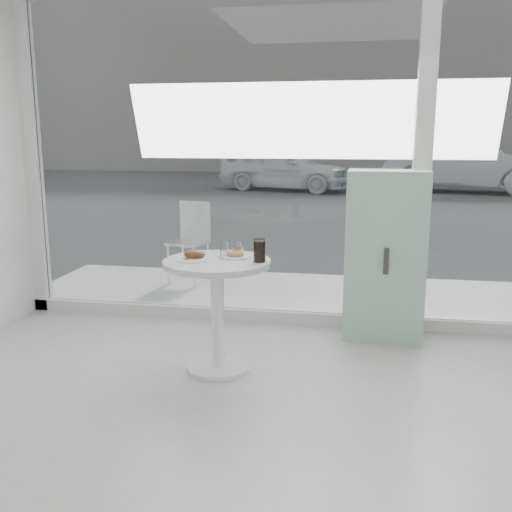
% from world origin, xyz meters
% --- Properties ---
extents(storefront, '(5.00, 0.14, 3.00)m').
position_xyz_m(storefront, '(0.07, 3.00, 1.71)').
color(storefront, silver).
rests_on(storefront, ground).
extents(main_table, '(0.72, 0.72, 0.77)m').
position_xyz_m(main_table, '(-0.50, 1.90, 0.55)').
color(main_table, white).
rests_on(main_table, ground).
extents(patio_deck, '(5.60, 1.60, 0.05)m').
position_xyz_m(patio_deck, '(0.00, 3.80, 0.03)').
color(patio_deck, white).
rests_on(patio_deck, ground).
extents(street, '(40.00, 24.00, 0.00)m').
position_xyz_m(street, '(0.00, 16.00, -0.00)').
color(street, '#373737').
rests_on(street, ground).
extents(far_building, '(40.00, 2.00, 8.00)m').
position_xyz_m(far_building, '(0.00, 25.00, 4.00)').
color(far_building, gray).
rests_on(far_building, ground).
extents(mint_cabinet, '(0.62, 0.44, 1.32)m').
position_xyz_m(mint_cabinet, '(0.64, 2.78, 0.66)').
color(mint_cabinet, '#87AD99').
rests_on(mint_cabinet, ground).
extents(patio_chair, '(0.43, 0.43, 0.84)m').
position_xyz_m(patio_chair, '(-1.33, 4.11, 0.53)').
color(patio_chair, white).
rests_on(patio_chair, patio_deck).
extents(car_white, '(4.21, 2.62, 1.34)m').
position_xyz_m(car_white, '(-1.71, 15.27, 0.67)').
color(car_white, white).
rests_on(car_white, street).
extents(car_silver, '(4.96, 2.76, 1.55)m').
position_xyz_m(car_silver, '(3.52, 15.63, 0.77)').
color(car_silver, '#A1A3A8').
rests_on(car_silver, street).
extents(plate_fritter, '(0.23, 0.23, 0.07)m').
position_xyz_m(plate_fritter, '(-0.64, 1.87, 0.80)').
color(plate_fritter, silver).
rests_on(plate_fritter, main_table).
extents(plate_donut, '(0.20, 0.20, 0.05)m').
position_xyz_m(plate_donut, '(-0.39, 2.00, 0.79)').
color(plate_donut, silver).
rests_on(plate_donut, main_table).
extents(water_tumbler_a, '(0.07, 0.07, 0.11)m').
position_xyz_m(water_tumbler_a, '(-0.47, 2.04, 0.82)').
color(water_tumbler_a, white).
rests_on(water_tumbler_a, main_table).
extents(water_tumbler_b, '(0.07, 0.07, 0.11)m').
position_xyz_m(water_tumbler_b, '(-0.39, 2.04, 0.82)').
color(water_tumbler_b, white).
rests_on(water_tumbler_b, main_table).
extents(cola_glass, '(0.08, 0.08, 0.15)m').
position_xyz_m(cola_glass, '(-0.21, 1.90, 0.84)').
color(cola_glass, white).
rests_on(cola_glass, main_table).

